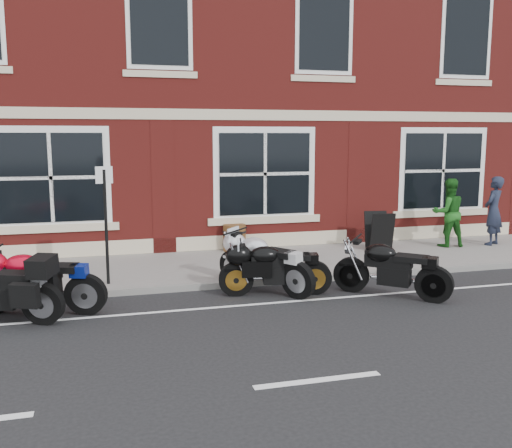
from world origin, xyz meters
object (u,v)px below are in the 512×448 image
object	(u,v)px
barrel_planter	(234,238)
moto_sport_black	(273,266)
pedestrian_left	(493,211)
a_board_sign	(379,231)
parking_sign	(106,217)
moto_sport_silver	(264,260)
moto_naked_black	(390,266)
pedestrian_right	(448,213)
moto_sport_red	(36,279)

from	to	relation	value
barrel_planter	moto_sport_black	bearing A→B (deg)	-91.82
pedestrian_left	a_board_sign	distance (m)	3.16
parking_sign	moto_sport_black	bearing A→B (deg)	-32.61
moto_sport_black	moto_sport_silver	world-z (taller)	moto_sport_silver
moto_sport_silver	moto_naked_black	size ratio (longest dim) A/B	1.17
moto_naked_black	pedestrian_left	bearing A→B (deg)	-12.22
pedestrian_right	moto_sport_silver	bearing A→B (deg)	30.47
moto_naked_black	parking_sign	size ratio (longest dim) A/B	0.76
moto_sport_red	moto_naked_black	distance (m)	6.11
moto_sport_black	pedestrian_right	world-z (taller)	pedestrian_right
a_board_sign	parking_sign	xyz separation A→B (m)	(-6.48, -1.60, 0.81)
moto_sport_silver	moto_sport_red	bearing A→B (deg)	151.87
a_board_sign	barrel_planter	world-z (taller)	a_board_sign
moto_sport_silver	barrel_planter	xyz separation A→B (m)	(0.18, 3.26, -0.14)
moto_naked_black	barrel_planter	distance (m)	4.66
moto_sport_silver	a_board_sign	world-z (taller)	a_board_sign
moto_sport_black	moto_sport_silver	xyz separation A→B (m)	(-0.07, 0.34, 0.05)
pedestrian_left	parking_sign	bearing A→B (deg)	-22.40
moto_naked_black	a_board_sign	world-z (taller)	a_board_sign
moto_sport_silver	pedestrian_left	size ratio (longest dim) A/B	1.11
moto_sport_silver	a_board_sign	distance (m)	4.36
moto_sport_silver	barrel_planter	bearing A→B (deg)	53.31
pedestrian_right	moto_sport_black	bearing A→B (deg)	33.68
moto_sport_red	pedestrian_right	world-z (taller)	pedestrian_right
moto_sport_black	pedestrian_left	size ratio (longest dim) A/B	1.17
moto_sport_red	pedestrian_left	world-z (taller)	pedestrian_left
moto_sport_red	moto_sport_silver	world-z (taller)	moto_sport_silver
moto_sport_red	moto_sport_silver	distance (m)	4.01
barrel_planter	parking_sign	xyz separation A→B (m)	(-3.03, -2.44, 0.96)
moto_sport_black	a_board_sign	xyz separation A→B (m)	(3.56, 2.76, 0.06)
pedestrian_left	pedestrian_right	xyz separation A→B (m)	(-1.23, 0.13, -0.02)
moto_sport_black	pedestrian_left	xyz separation A→B (m)	(6.69, 2.61, 0.46)
parking_sign	moto_sport_red	bearing A→B (deg)	-144.74
moto_sport_red	parking_sign	xyz separation A→B (m)	(1.14, 1.19, 0.82)
moto_sport_red	moto_sport_black	bearing A→B (deg)	-71.24
barrel_planter	parking_sign	size ratio (longest dim) A/B	0.29
a_board_sign	barrel_planter	distance (m)	3.55
a_board_sign	barrel_planter	xyz separation A→B (m)	(-3.45, 0.84, -0.15)
pedestrian_left	pedestrian_right	distance (m)	1.24
moto_sport_red	pedestrian_left	xyz separation A→B (m)	(10.75, 2.64, 0.42)
moto_sport_silver	a_board_sign	bearing A→B (deg)	0.19
pedestrian_left	pedestrian_right	bearing A→B (deg)	-36.92
pedestrian_right	a_board_sign	distance (m)	1.93
moto_naked_black	barrel_planter	bearing A→B (deg)	67.01
moto_sport_red	moto_sport_black	xyz separation A→B (m)	(4.06, 0.03, -0.04)
moto_sport_silver	parking_sign	size ratio (longest dim) A/B	0.88
moto_sport_black	pedestrian_left	bearing A→B (deg)	-57.34
moto_sport_red	pedestrian_right	size ratio (longest dim) A/B	1.26
moto_naked_black	parking_sign	distance (m)	5.32
a_board_sign	pedestrian_right	bearing A→B (deg)	8.34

